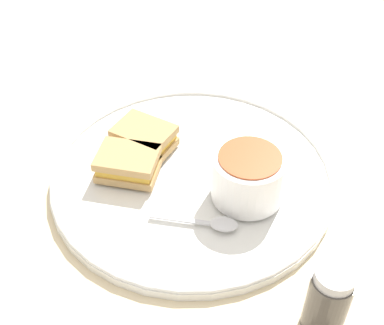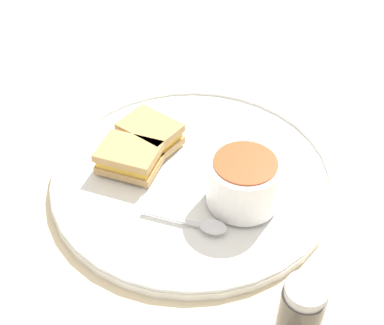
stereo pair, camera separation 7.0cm
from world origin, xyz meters
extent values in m
plane|color=beige|center=(0.00, 0.00, 0.00)|extent=(2.40, 2.40, 0.00)
cylinder|color=white|center=(0.00, 0.00, 0.01)|extent=(0.38, 0.38, 0.01)
torus|color=white|center=(0.00, 0.00, 0.01)|extent=(0.38, 0.38, 0.01)
cylinder|color=white|center=(-0.03, 0.08, 0.02)|extent=(0.05, 0.05, 0.01)
cylinder|color=white|center=(-0.03, 0.08, 0.05)|extent=(0.09, 0.09, 0.06)
cylinder|color=#B74C23|center=(-0.03, 0.08, 0.08)|extent=(0.08, 0.08, 0.01)
cube|color=silver|center=(0.07, 0.06, 0.02)|extent=(0.06, 0.07, 0.00)
ellipsoid|color=silver|center=(0.03, 0.10, 0.02)|extent=(0.04, 0.04, 0.01)
cube|color=tan|center=(0.02, -0.08, 0.02)|extent=(0.08, 0.09, 0.01)
cube|color=gold|center=(0.02, -0.08, 0.03)|extent=(0.08, 0.09, 0.01)
cube|color=tan|center=(0.02, -0.08, 0.04)|extent=(0.08, 0.09, 0.01)
cube|color=tan|center=(0.06, -0.05, 0.02)|extent=(0.10, 0.10, 0.01)
cube|color=gold|center=(0.06, -0.05, 0.03)|extent=(0.09, 0.09, 0.01)
cube|color=tan|center=(0.06, -0.05, 0.04)|extent=(0.10, 0.10, 0.01)
cylinder|color=#4C4742|center=(0.04, 0.25, 0.04)|extent=(0.04, 0.04, 0.08)
cylinder|color=#B7B7BC|center=(0.04, 0.25, 0.09)|extent=(0.04, 0.04, 0.01)
camera|label=1|loc=(0.33, 0.39, 0.51)|focal=50.00mm
camera|label=2|loc=(0.28, 0.44, 0.51)|focal=50.00mm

